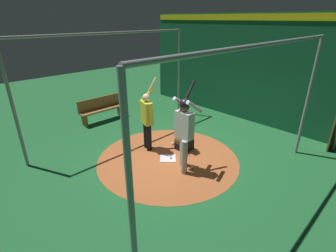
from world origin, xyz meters
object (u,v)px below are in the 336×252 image
object	(u,v)px
visitor	(147,118)
baseball_1	(192,167)
batter	(184,128)
bat_rack	(336,132)
catcher	(184,137)
bench	(102,109)
home_plate	(168,158)
baseball_2	(172,144)
baseball_0	(170,157)

from	to	relation	value
visitor	baseball_1	xyz separation A→B (m)	(-0.12, 1.57, -0.90)
batter	visitor	world-z (taller)	batter
visitor	bat_rack	bearing A→B (deg)	154.48
batter	visitor	size ratio (longest dim) A/B	1.07
batter	catcher	world-z (taller)	batter
visitor	bench	world-z (taller)	visitor
home_plate	bat_rack	size ratio (longest dim) A/B	0.40
catcher	baseball_1	xyz separation A→B (m)	(0.55, 0.82, -0.34)
home_plate	baseball_2	world-z (taller)	baseball_2
bat_rack	baseball_2	distance (m)	4.66
catcher	home_plate	bearing A→B (deg)	4.20
visitor	catcher	bearing A→B (deg)	149.56
batter	baseball_0	distance (m)	1.21
catcher	baseball_2	size ratio (longest dim) A/B	13.25
home_plate	bench	distance (m)	3.68
home_plate	bat_rack	distance (m)	4.83
catcher	bench	size ratio (longest dim) A/B	0.57
bench	baseball_2	world-z (taller)	bench
baseball_0	baseball_2	distance (m)	0.80
visitor	bat_rack	xyz separation A→B (m)	(-3.87, 3.68, -0.45)
home_plate	baseball_2	size ratio (longest dim) A/B	5.68
visitor	bat_rack	world-z (taller)	visitor
batter	catcher	size ratio (longest dim) A/B	2.20
bench	baseball_1	size ratio (longest dim) A/B	23.08
bench	baseball_0	distance (m)	3.73
baseball_1	baseball_2	size ratio (longest dim) A/B	1.00
bat_rack	visitor	bearing A→B (deg)	-43.58
catcher	baseball_0	bearing A→B (deg)	9.59
bat_rack	baseball_2	bearing A→B (deg)	-46.15
visitor	baseball_0	world-z (taller)	visitor
bat_rack	baseball_2	world-z (taller)	bat_rack
bench	bat_rack	bearing A→B (deg)	119.15
catcher	baseball_1	bearing A→B (deg)	55.94
baseball_2	visitor	bearing A→B (deg)	-27.18
bat_rack	bench	world-z (taller)	bat_rack
batter	catcher	xyz separation A→B (m)	(-0.71, -0.65, -0.73)
visitor	bat_rack	size ratio (longest dim) A/B	1.91
bat_rack	baseball_1	distance (m)	4.33
catcher	baseball_1	distance (m)	1.04
home_plate	bench	world-z (taller)	bench
bat_rack	baseball_0	distance (m)	4.77
bat_rack	catcher	bearing A→B (deg)	-42.43
visitor	bench	distance (m)	2.90
baseball_0	visitor	bearing A→B (deg)	-86.87
batter	baseball_2	xyz separation A→B (m)	(-0.70, -1.07, -1.07)
visitor	bench	size ratio (longest dim) A/B	1.17
bat_rack	bench	xyz separation A→B (m)	(3.64, -6.53, -0.04)
batter	baseball_1	xyz separation A→B (m)	(-0.16, 0.16, -1.07)
visitor	baseball_2	bearing A→B (deg)	170.87
home_plate	baseball_0	size ratio (longest dim) A/B	5.68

